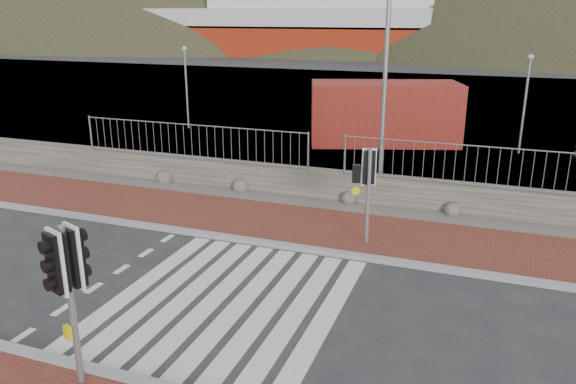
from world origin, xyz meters
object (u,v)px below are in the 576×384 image
at_px(ferry, 281,15).
at_px(traffic_signal_far, 368,176).
at_px(streetlight, 391,53).
at_px(shipping_container, 384,113).
at_px(traffic_signal_near, 67,273).

bearing_deg(ferry, traffic_signal_far, -67.37).
bearing_deg(streetlight, shipping_container, 115.70).
xyz_separation_m(traffic_signal_far, streetlight, (-0.33, 4.16, 2.72)).
relative_size(streetlight, shipping_container, 1.23).
relative_size(traffic_signal_far, shipping_container, 0.39).
distance_m(traffic_signal_far, shipping_container, 12.18).
distance_m(traffic_signal_near, streetlight, 11.98).
distance_m(traffic_signal_far, streetlight, 4.98).
relative_size(traffic_signal_near, shipping_container, 0.42).
height_order(traffic_signal_far, streetlight, streetlight).
distance_m(traffic_signal_near, traffic_signal_far, 7.83).
bearing_deg(traffic_signal_far, streetlight, -104.12).
bearing_deg(ferry, streetlight, -66.24).
height_order(ferry, shipping_container, ferry).
bearing_deg(shipping_container, streetlight, -97.56).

